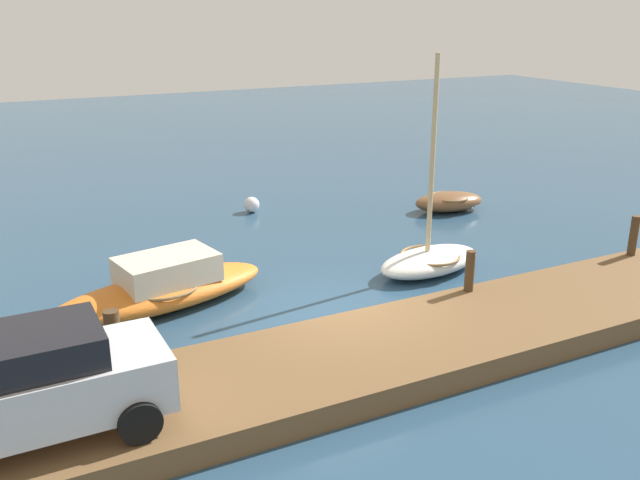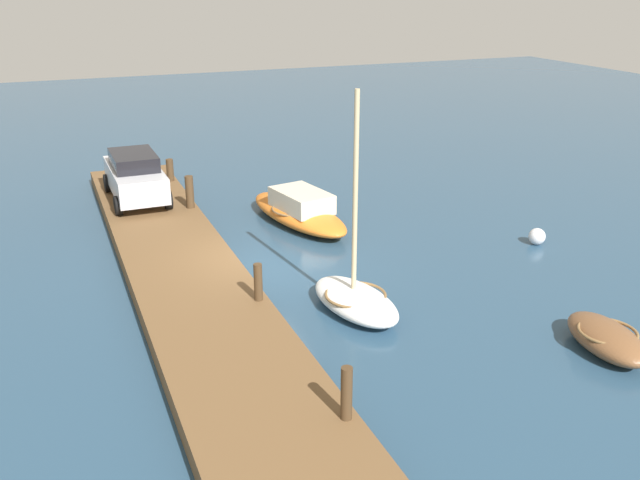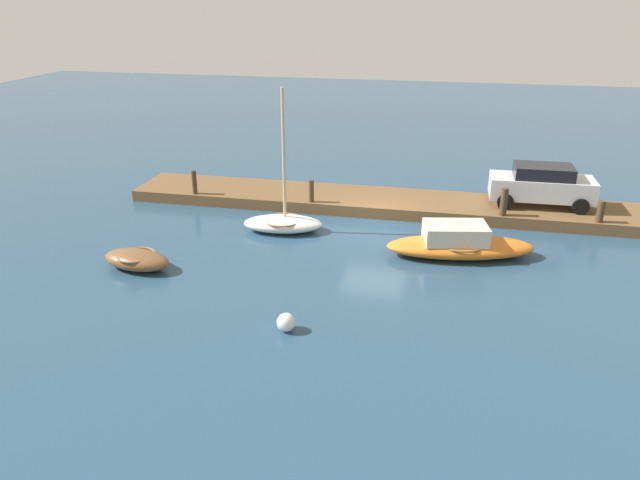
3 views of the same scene
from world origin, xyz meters
The scene contains 10 objects.
ground_plane centered at (0.00, 0.00, 0.00)m, with size 84.00×84.00×0.00m, color navy.
dock_platform centered at (0.00, -2.12, 0.23)m, with size 21.54×2.97×0.47m, color brown.
rowboat_white centered at (3.38, 1.39, 0.37)m, with size 3.18×1.87×5.41m.
dinghy_brown centered at (7.19, 5.68, 0.33)m, with size 2.51×1.54×0.63m.
motorboat_orange centered at (-3.19, 2.37, 0.46)m, with size 5.31×2.65×1.17m.
mooring_post_mid_west centered at (-4.82, -0.89, 1.01)m, with size 0.27×0.27×1.09m, color #47331E.
mooring_post_mid_east centered at (2.79, -0.89, 0.93)m, with size 0.21×0.21×0.93m, color #47331E.
mooring_post_east centered at (7.91, -0.89, 0.98)m, with size 0.21×0.21×1.02m, color #47331E.
parked_car centered at (-6.35, -2.42, 1.34)m, with size 4.04×1.87×1.66m.
marker_buoy centered at (1.33, 8.46, 0.26)m, with size 0.51×0.51×0.51m, color silver.
Camera 1 is at (-6.43, -11.90, 6.40)m, focal length 38.59 mm.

